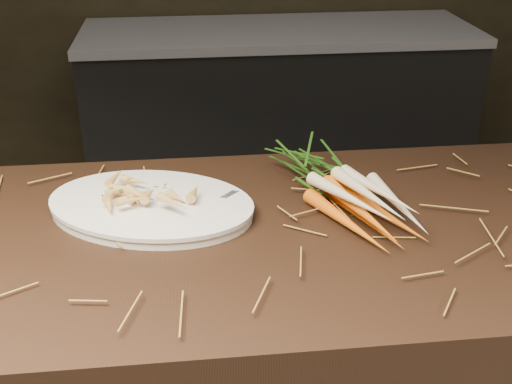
{
  "coord_description": "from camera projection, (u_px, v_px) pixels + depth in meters",
  "views": [
    {
      "loc": [
        -0.13,
        -0.75,
        1.54
      ],
      "look_at": [
        -0.01,
        0.34,
        0.96
      ],
      "focal_mm": 45.0,
      "sensor_mm": 36.0,
      "label": 1
    }
  ],
  "objects": [
    {
      "name": "back_counter",
      "position": [
        278.0,
        114.0,
        3.14
      ],
      "size": [
        1.82,
        0.62,
        0.84
      ],
      "color": "black",
      "rests_on": "ground"
    },
    {
      "name": "straw_bedding",
      "position": [
        265.0,
        225.0,
        1.23
      ],
      "size": [
        1.4,
        0.6,
        0.02
      ],
      "primitive_type": null,
      "color": "olive",
      "rests_on": "main_counter"
    },
    {
      "name": "root_veg_bunch",
      "position": [
        330.0,
        179.0,
        1.34
      ],
      "size": [
        0.29,
        0.48,
        0.09
      ],
      "rotation": [
        0.0,
        0.0,
        0.35
      ],
      "color": "orange",
      "rests_on": "main_counter"
    },
    {
      "name": "serving_platter",
      "position": [
        151.0,
        208.0,
        1.29
      ],
      "size": [
        0.48,
        0.39,
        0.02
      ],
      "primitive_type": null,
      "rotation": [
        0.0,
        0.0,
        -0.32
      ],
      "color": "white",
      "rests_on": "main_counter"
    },
    {
      "name": "roasted_veg_heap",
      "position": [
        150.0,
        193.0,
        1.27
      ],
      "size": [
        0.24,
        0.2,
        0.05
      ],
      "primitive_type": null,
      "rotation": [
        0.0,
        0.0,
        -0.32
      ],
      "color": "#C28A45",
      "rests_on": "serving_platter"
    },
    {
      "name": "serving_fork",
      "position": [
        219.0,
        214.0,
        1.24
      ],
      "size": [
        0.12,
        0.12,
        0.0
      ],
      "primitive_type": "cube",
      "rotation": [
        0.0,
        0.0,
        -0.8
      ],
      "color": "silver",
      "rests_on": "serving_platter"
    }
  ]
}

